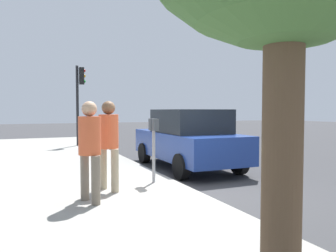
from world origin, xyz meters
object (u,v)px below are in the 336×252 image
at_px(pedestrian_bystander, 90,143).
at_px(traffic_signal, 80,92).
at_px(pedestrian_at_meter, 109,138).
at_px(parked_sedan_near, 188,139).
at_px(parking_meter, 154,137).

relative_size(pedestrian_bystander, traffic_signal, 0.49).
relative_size(pedestrian_at_meter, parked_sedan_near, 0.40).
xyz_separation_m(pedestrian_at_meter, parked_sedan_near, (2.32, -2.95, -0.30)).
bearing_deg(traffic_signal, pedestrian_bystander, 172.33).
xyz_separation_m(pedestrian_bystander, parked_sedan_near, (3.01, -3.45, -0.28)).
height_order(parking_meter, traffic_signal, traffic_signal).
bearing_deg(parking_meter, pedestrian_bystander, 123.03).
distance_m(parking_meter, pedestrian_at_meter, 1.13).
bearing_deg(parked_sedan_near, pedestrian_bystander, 131.13).
bearing_deg(traffic_signal, parked_sedan_near, -161.43).
height_order(parking_meter, pedestrian_bystander, pedestrian_bystander).
distance_m(parking_meter, parked_sedan_near, 2.74).
bearing_deg(pedestrian_at_meter, parked_sedan_near, 15.57).
height_order(pedestrian_bystander, traffic_signal, traffic_signal).
xyz_separation_m(parking_meter, parked_sedan_near, (1.98, -1.87, -0.27)).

